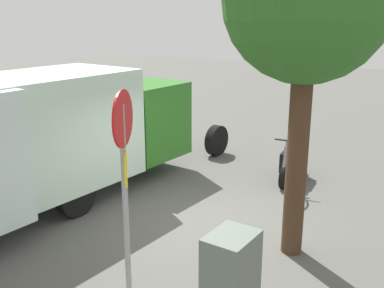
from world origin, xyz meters
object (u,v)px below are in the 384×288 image
Objects in this scene: motorcycle at (291,160)px; street_tree at (308,2)px; utility_cabinet at (231,284)px; stop_sign at (124,167)px; bike_rack_hoop at (296,204)px; box_truck_near at (64,129)px.

motorcycle is 0.32× the size of street_tree.
motorcycle is at bearing -166.81° from utility_cabinet.
street_tree is (-2.70, 1.42, 2.13)m from stop_sign.
motorcycle is at bearing -159.07° from street_tree.
motorcycle is 6.33m from stop_sign.
stop_sign reaches higher than motorcycle.
bike_rack_hoop is at bearing -162.59° from street_tree.
bike_rack_hoop is (-4.46, -0.70, -0.70)m from utility_cabinet.
stop_sign is at bearing -27.64° from street_tree.
street_tree is at bearing 17.41° from bike_rack_hoop.
box_truck_near is 2.75× the size of stop_sign.
motorcycle is 2.13× the size of bike_rack_hoop.
street_tree is at bearing -178.53° from utility_cabinet.
bike_rack_hoop is at bearing 170.60° from stop_sign.
stop_sign is 0.56× the size of street_tree.
utility_cabinet reaches higher than bike_rack_hoop.
motorcycle is 0.58× the size of stop_sign.
utility_cabinet is 4.57m from bike_rack_hoop.
street_tree is 6.57× the size of bike_rack_hoop.
bike_rack_hoop is at bearing -58.44° from box_truck_near.
stop_sign is (6.14, -0.10, 1.56)m from motorcycle.
motorcycle reaches higher than bike_rack_hoop.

